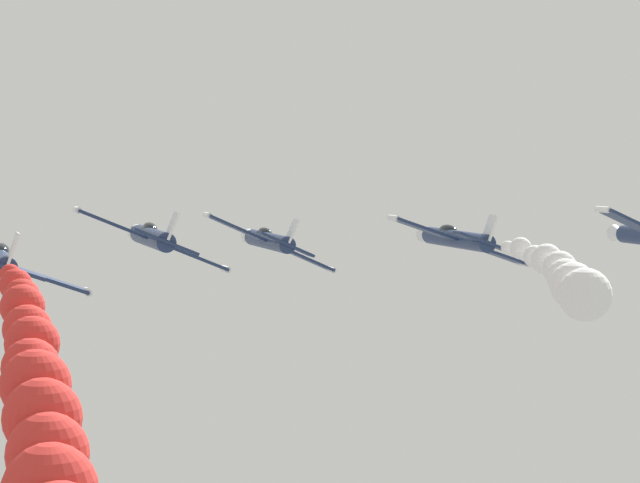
# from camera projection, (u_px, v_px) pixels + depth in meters

# --- Properties ---
(airplane_lead) EXTENTS (8.88, 10.35, 4.23)m
(airplane_lead) POSITION_uv_depth(u_px,v_px,m) (268.00, 240.00, 85.66)
(airplane_lead) COLOR navy
(airplane_left_inner) EXTENTS (8.97, 10.35, 4.00)m
(airplane_left_inner) POSITION_uv_depth(u_px,v_px,m) (152.00, 237.00, 74.31)
(airplane_left_inner) COLOR navy
(airplane_right_inner) EXTENTS (9.16, 10.35, 3.50)m
(airplane_right_inner) POSITION_uv_depth(u_px,v_px,m) (456.00, 239.00, 80.52)
(airplane_right_inner) COLOR navy
(smoke_trail_right_inner) EXTENTS (5.07, 16.82, 2.99)m
(smoke_trail_right_inner) POSITION_uv_depth(u_px,v_px,m) (566.00, 279.00, 62.11)
(smoke_trail_right_inner) COLOR white
(airplane_left_outer) EXTENTS (9.12, 10.35, 3.58)m
(airplane_left_outer) POSITION_uv_depth(u_px,v_px,m) (0.00, 260.00, 65.70)
(airplane_left_outer) COLOR navy
(smoke_trail_left_outer) EXTENTS (3.44, 21.90, 8.82)m
(smoke_trail_left_outer) POSITION_uv_depth(u_px,v_px,m) (42.00, 430.00, 45.28)
(smoke_trail_left_outer) COLOR red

